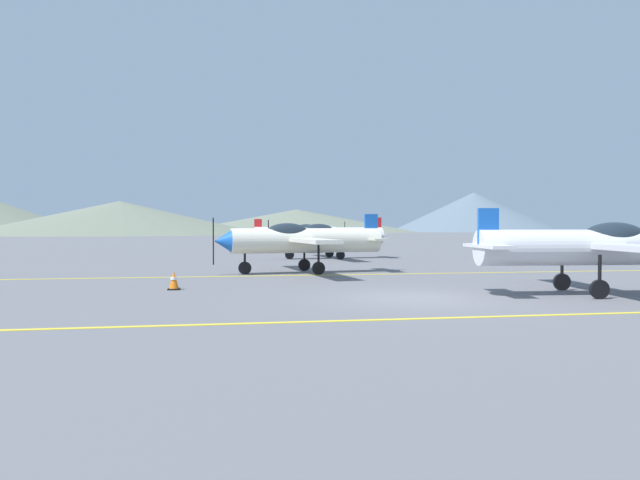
{
  "coord_description": "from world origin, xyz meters",
  "views": [
    {
      "loc": [
        -5.03,
        -14.72,
        1.94
      ],
      "look_at": [
        -0.22,
        14.0,
        1.2
      ],
      "focal_mm": 32.67,
      "sensor_mm": 36.0,
      "label": 1
    }
  ],
  "objects_px": {
    "car_sedan": "(527,246)",
    "airplane_near": "(595,246)",
    "airplane_back": "(299,233)",
    "airplane_far": "(327,235)",
    "traffic_cone_front": "(174,280)",
    "airplane_mid": "(300,240)"
  },
  "relations": [
    {
      "from": "airplane_mid",
      "to": "car_sedan",
      "type": "bearing_deg",
      "value": 22.5
    },
    {
      "from": "airplane_back",
      "to": "car_sedan",
      "type": "bearing_deg",
      "value": -55.54
    },
    {
      "from": "airplane_mid",
      "to": "airplane_back",
      "type": "distance_m",
      "value": 20.52
    },
    {
      "from": "airplane_near",
      "to": "airplane_mid",
      "type": "xyz_separation_m",
      "value": [
        -7.18,
        8.59,
        0.0
      ]
    },
    {
      "from": "car_sedan",
      "to": "traffic_cone_front",
      "type": "height_order",
      "value": "car_sedan"
    },
    {
      "from": "car_sedan",
      "to": "airplane_near",
      "type": "bearing_deg",
      "value": -112.33
    },
    {
      "from": "airplane_mid",
      "to": "airplane_far",
      "type": "height_order",
      "value": "same"
    },
    {
      "from": "airplane_mid",
      "to": "airplane_far",
      "type": "xyz_separation_m",
      "value": [
        2.91,
        9.93,
        0.0
      ]
    },
    {
      "from": "airplane_near",
      "to": "airplane_back",
      "type": "height_order",
      "value": "same"
    },
    {
      "from": "airplane_back",
      "to": "car_sedan",
      "type": "relative_size",
      "value": 1.79
    },
    {
      "from": "airplane_far",
      "to": "traffic_cone_front",
      "type": "bearing_deg",
      "value": -115.93
    },
    {
      "from": "car_sedan",
      "to": "traffic_cone_front",
      "type": "distance_m",
      "value": 20.53
    },
    {
      "from": "airplane_far",
      "to": "airplane_back",
      "type": "relative_size",
      "value": 1.0
    },
    {
      "from": "airplane_far",
      "to": "airplane_mid",
      "type": "bearing_deg",
      "value": -106.32
    },
    {
      "from": "traffic_cone_front",
      "to": "airplane_mid",
      "type": "bearing_deg",
      "value": 49.96
    },
    {
      "from": "airplane_far",
      "to": "airplane_back",
      "type": "distance_m",
      "value": 10.43
    },
    {
      "from": "airplane_near",
      "to": "airplane_back",
      "type": "xyz_separation_m",
      "value": [
        -4.58,
        28.94,
        0.0
      ]
    },
    {
      "from": "airplane_far",
      "to": "car_sedan",
      "type": "relative_size",
      "value": 1.79
    },
    {
      "from": "airplane_mid",
      "to": "traffic_cone_front",
      "type": "xyz_separation_m",
      "value": [
        -4.56,
        -5.43,
        -1.07
      ]
    },
    {
      "from": "airplane_near",
      "to": "car_sedan",
      "type": "distance_m",
      "value": 15.07
    },
    {
      "from": "airplane_near",
      "to": "car_sedan",
      "type": "xyz_separation_m",
      "value": [
        5.72,
        13.93,
        -0.51
      ]
    },
    {
      "from": "airplane_mid",
      "to": "traffic_cone_front",
      "type": "relative_size",
      "value": 13.66
    }
  ]
}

